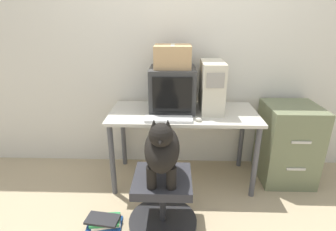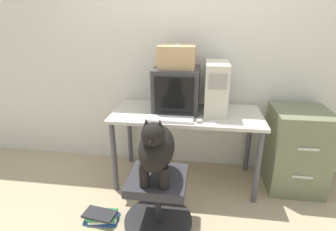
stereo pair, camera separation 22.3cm
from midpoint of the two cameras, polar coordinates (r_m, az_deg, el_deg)
The scene contains 12 objects.
ground_plane at distance 2.61m, azimuth 5.68°, elevation -17.56°, with size 12.00×12.00×0.00m, color tan.
wall_back at distance 2.77m, azimuth 7.33°, elevation 14.14°, with size 8.00×0.05×2.60m.
desk at distance 2.56m, azimuth 6.52°, elevation -1.36°, with size 1.42×0.64×0.75m.
crt_monitor at distance 2.53m, azimuth 4.40°, elevation 5.68°, with size 0.43×0.41×0.41m.
pc_tower at distance 2.53m, azimuth 12.95°, elevation 5.89°, with size 0.21×0.43×0.48m.
keyboard at distance 2.31m, azimuth 3.12°, elevation -0.86°, with size 0.42×0.15×0.03m.
computer_mouse at distance 2.29m, azimuth 9.62°, elevation -1.21°, with size 0.06×0.04×0.04m.
office_chair at distance 2.21m, azimuth 0.81°, elevation -18.09°, with size 0.56×0.56×0.46m.
dog at distance 1.91m, azimuth 0.77°, elevation -7.03°, with size 0.26×0.48×0.53m.
filing_cabinet at distance 2.90m, azimuth 28.09°, elevation -6.57°, with size 0.51×0.53×0.80m.
cardboard_box at distance 2.47m, azimuth 4.60°, elevation 12.66°, with size 0.34×0.29×0.21m.
book_stack_floor at distance 2.40m, azimuth -11.50°, elevation -20.77°, with size 0.30×0.22×0.08m.
Camera 2 is at (0.14, -2.04, 1.62)m, focal length 28.00 mm.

